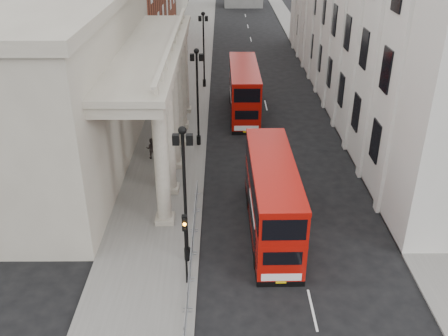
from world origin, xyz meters
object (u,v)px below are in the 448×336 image
(lamp_post_north, at_px, (204,45))
(pedestrian_a, at_px, (161,172))
(lamp_post_south, at_px, (185,187))
(pedestrian_c, at_px, (172,155))
(traffic_light, at_px, (185,237))
(bus_near, at_px, (272,197))
(pedestrian_b, at_px, (151,148))
(lamp_post_mid, at_px, (197,91))
(bus_far, at_px, (244,89))

(lamp_post_north, height_order, pedestrian_a, lamp_post_north)
(lamp_post_south, distance_m, pedestrian_c, 12.95)
(traffic_light, bearing_deg, pedestrian_c, 98.12)
(lamp_post_south, height_order, lamp_post_north, same)
(lamp_post_south, bearing_deg, bus_near, 31.84)
(traffic_light, distance_m, pedestrian_a, 11.67)
(pedestrian_c, bearing_deg, lamp_post_north, 98.88)
(traffic_light, xyz_separation_m, pedestrian_b, (-3.80, 15.35, -2.11))
(bus_near, xyz_separation_m, pedestrian_b, (-8.78, 10.17, -1.47))
(pedestrian_c, bearing_deg, lamp_post_mid, 77.63)
(lamp_post_south, relative_size, pedestrian_a, 4.48)
(lamp_post_north, xyz_separation_m, pedestrian_c, (-1.93, -19.81, -3.94))
(lamp_post_mid, relative_size, bus_near, 0.76)
(pedestrian_a, bearing_deg, pedestrian_c, 67.03)
(pedestrian_a, xyz_separation_m, pedestrian_b, (-1.19, 4.16, -0.06))
(traffic_light, xyz_separation_m, bus_far, (4.07, 25.75, -0.61))
(lamp_post_north, relative_size, pedestrian_b, 4.77)
(lamp_post_south, relative_size, bus_near, 0.76)
(lamp_post_north, height_order, pedestrian_b, lamp_post_north)
(lamp_post_mid, xyz_separation_m, bus_near, (5.08, -12.85, -2.45))
(traffic_light, height_order, pedestrian_a, traffic_light)
(lamp_post_south, xyz_separation_m, pedestrian_a, (-2.51, 9.17, -3.86))
(bus_far, height_order, pedestrian_c, bus_far)
(bus_far, height_order, pedestrian_b, bus_far)
(lamp_post_south, height_order, pedestrian_b, lamp_post_south)
(traffic_light, bearing_deg, bus_far, 81.01)
(lamp_post_mid, bearing_deg, lamp_post_north, 90.00)
(lamp_post_mid, bearing_deg, bus_near, -68.42)
(traffic_light, bearing_deg, lamp_post_north, 90.17)
(traffic_light, relative_size, pedestrian_c, 2.53)
(lamp_post_north, xyz_separation_m, traffic_light, (0.10, -34.02, -1.80))
(bus_near, bearing_deg, pedestrian_a, 140.70)
(bus_far, xyz_separation_m, pedestrian_c, (-6.10, -11.54, -1.53))
(bus_far, relative_size, pedestrian_b, 6.36)
(traffic_light, xyz_separation_m, bus_near, (4.98, 5.17, -0.64))
(lamp_post_mid, bearing_deg, bus_far, 61.62)
(bus_far, bearing_deg, lamp_post_north, 116.50)
(lamp_post_mid, bearing_deg, pedestrian_c, -116.80)
(lamp_post_south, relative_size, lamp_post_mid, 1.00)
(lamp_post_north, height_order, bus_far, lamp_post_north)
(lamp_post_north, distance_m, pedestrian_a, 23.29)
(pedestrian_b, bearing_deg, pedestrian_c, 144.69)
(pedestrian_c, bearing_deg, bus_far, 76.57)
(lamp_post_north, distance_m, traffic_light, 34.07)
(bus_near, bearing_deg, pedestrian_b, 129.91)
(lamp_post_north, xyz_separation_m, pedestrian_a, (-2.51, -22.83, -3.86))
(pedestrian_c, bearing_deg, bus_near, -37.77)
(lamp_post_mid, xyz_separation_m, lamp_post_north, (0.00, 16.00, 0.00))
(bus_far, bearing_deg, pedestrian_a, -114.93)
(lamp_post_mid, bearing_deg, pedestrian_a, -110.17)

